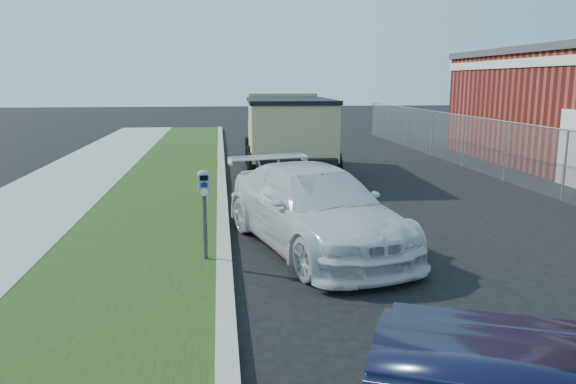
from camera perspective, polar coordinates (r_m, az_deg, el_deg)
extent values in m
plane|color=black|center=(9.88, 8.86, -6.63)|extent=(120.00, 120.00, 0.00)
cube|color=gray|center=(11.42, -6.61, -3.73)|extent=(0.25, 50.00, 0.15)
cube|color=#14360E|center=(11.53, -14.60, -3.93)|extent=(3.00, 50.00, 0.13)
plane|color=slate|center=(18.33, 21.23, 3.86)|extent=(0.00, 30.00, 30.00)
cylinder|color=#9298A0|center=(18.25, 21.43, 6.66)|extent=(0.04, 30.00, 0.04)
cylinder|color=#9298A0|center=(15.77, 26.31, 2.38)|extent=(0.06, 0.06, 1.80)
cylinder|color=#9298A0|center=(18.33, 21.23, 3.86)|extent=(0.06, 0.06, 1.80)
cylinder|color=#9298A0|center=(21.00, 17.41, 4.95)|extent=(0.06, 0.06, 1.80)
cylinder|color=#9298A0|center=(23.76, 14.45, 5.78)|extent=(0.06, 0.06, 1.80)
cylinder|color=#9298A0|center=(26.56, 12.11, 6.42)|extent=(0.06, 0.06, 1.80)
cylinder|color=#9298A0|center=(29.41, 10.21, 6.93)|extent=(0.06, 0.06, 1.80)
cylinder|color=#9298A0|center=(32.28, 8.65, 7.35)|extent=(0.06, 0.06, 1.80)
cube|color=silver|center=(19.81, 24.28, 11.97)|extent=(0.06, 14.00, 0.30)
cube|color=silver|center=(18.20, 26.79, 4.00)|extent=(0.08, 1.10, 2.20)
cylinder|color=#3F4247|center=(9.26, -8.42, -3.51)|extent=(0.07, 0.07, 1.06)
cube|color=gray|center=(9.10, -8.55, 0.83)|extent=(0.20, 0.14, 0.32)
ellipsoid|color=gray|center=(9.08, -8.58, 1.82)|extent=(0.21, 0.15, 0.12)
cube|color=black|center=(9.02, -8.55, 1.42)|extent=(0.13, 0.02, 0.09)
cube|color=#0D1C91|center=(9.04, -8.53, 0.69)|extent=(0.12, 0.02, 0.07)
cylinder|color=silver|center=(9.06, -8.50, -0.04)|extent=(0.12, 0.02, 0.12)
cube|color=#3F4247|center=(9.04, -8.53, 0.89)|extent=(0.04, 0.01, 0.05)
imported|color=silver|center=(10.26, 2.63, -1.56)|extent=(3.37, 5.44, 1.47)
cube|color=black|center=(18.40, -0.11, 4.12)|extent=(2.42, 6.55, 0.35)
cube|color=#9A8C63|center=(20.63, -0.69, 7.22)|extent=(2.43, 1.89, 2.03)
cube|color=black|center=(20.60, -0.69, 8.35)|extent=(2.46, 1.91, 0.61)
cube|color=#9A8C63|center=(17.51, 0.13, 6.51)|extent=(2.56, 4.33, 1.62)
cube|color=black|center=(17.46, 0.13, 9.26)|extent=(2.66, 4.43, 0.12)
cube|color=black|center=(21.66, -0.89, 4.99)|extent=(2.43, 0.22, 0.30)
cylinder|color=black|center=(20.57, -3.91, 4.21)|extent=(0.35, 1.02, 1.01)
cylinder|color=black|center=(20.75, 2.56, 4.29)|extent=(0.35, 1.02, 1.01)
cylinder|color=black|center=(17.86, -3.69, 3.15)|extent=(0.35, 1.02, 1.01)
cylinder|color=black|center=(18.07, 3.72, 3.24)|extent=(0.35, 1.02, 1.01)
cylinder|color=black|center=(16.06, -3.51, 2.24)|extent=(0.35, 1.02, 1.01)
cylinder|color=black|center=(16.29, 4.72, 2.35)|extent=(0.35, 1.02, 1.01)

